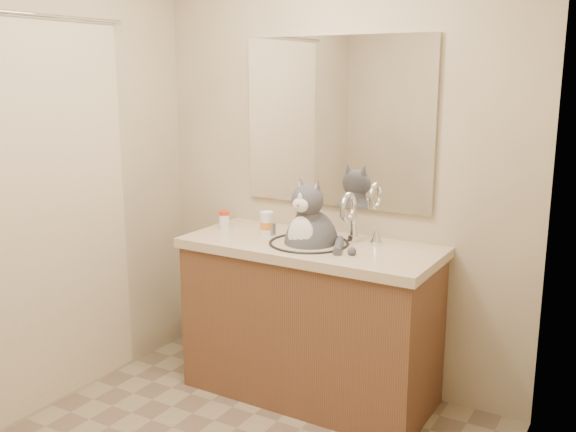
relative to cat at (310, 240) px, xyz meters
The scene contains 8 objects.
room 1.01m from the cat, 90.10° to the right, with size 2.22×2.52×2.42m.
vanity 0.42m from the cat, 99.60° to the left, with size 1.34×0.59×1.12m.
mirror 0.64m from the cat, 90.34° to the left, with size 1.10×0.02×0.90m, color white.
shower_curtain 1.37m from the cat, 140.82° to the right, with size 0.02×1.30×1.93m.
cat is the anchor object (origin of this frame).
pill_bottle_redcap 0.58m from the cat, behind, with size 0.07×0.07×0.10m.
pill_bottle_orange 0.30m from the cat, behind, with size 0.10×0.10×0.13m.
grey_canister 0.27m from the cat, 169.89° to the left, with size 0.05×0.05×0.06m.
Camera 1 is at (1.53, -1.86, 1.71)m, focal length 40.00 mm.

